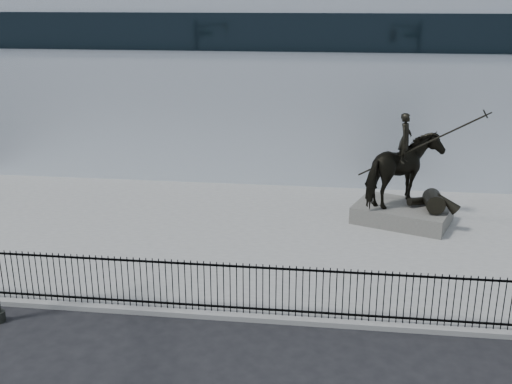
# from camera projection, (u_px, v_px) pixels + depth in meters

# --- Properties ---
(ground) EXTENTS (120.00, 120.00, 0.00)m
(ground) POSITION_uv_depth(u_px,v_px,m) (251.00, 343.00, 15.38)
(ground) COLOR black
(ground) RESTS_ON ground
(plaza) EXTENTS (30.00, 12.00, 0.15)m
(plaza) POSITION_uv_depth(u_px,v_px,m) (276.00, 237.00, 21.95)
(plaza) COLOR gray
(plaza) RESTS_ON ground
(building) EXTENTS (44.00, 14.00, 9.00)m
(building) POSITION_uv_depth(u_px,v_px,m) (300.00, 72.00, 32.82)
(building) COLOR silver
(building) RESTS_ON ground
(picket_fence) EXTENTS (22.10, 0.10, 1.50)m
(picket_fence) POSITION_uv_depth(u_px,v_px,m) (257.00, 289.00, 16.28)
(picket_fence) COLOR black
(picket_fence) RESTS_ON plaza
(statue_plinth) EXTENTS (4.09, 3.45, 0.65)m
(statue_plinth) POSITION_uv_depth(u_px,v_px,m) (402.00, 214.00, 23.13)
(statue_plinth) COLOR #4F4D48
(statue_plinth) RESTS_ON plaza
(equestrian_statue) EXTENTS (4.19, 3.40, 3.77)m
(equestrian_statue) POSITION_uv_depth(u_px,v_px,m) (407.00, 172.00, 22.57)
(equestrian_statue) COLOR black
(equestrian_statue) RESTS_ON statue_plinth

